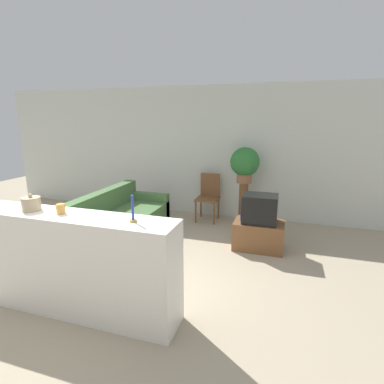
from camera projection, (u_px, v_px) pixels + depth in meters
name	position (u px, v px, depth m)	size (l,w,h in m)	color
ground_plane	(96.00, 294.00, 3.58)	(14.00, 14.00, 0.00)	tan
wall_back	(187.00, 152.00, 6.43)	(9.00, 0.06, 2.70)	silver
couch	(120.00, 224.00, 5.09)	(0.92, 2.03, 0.84)	#476B3D
tv_stand	(258.00, 235.00, 4.79)	(0.78, 0.50, 0.45)	brown
television	(260.00, 209.00, 4.69)	(0.54, 0.42, 0.44)	black
wooden_chair	(209.00, 195.00, 6.11)	(0.44, 0.44, 0.95)	brown
plant_stand	(243.00, 204.00, 5.86)	(0.18, 0.18, 0.84)	brown
potted_plant	(245.00, 163.00, 5.66)	(0.55, 0.55, 0.68)	#8E5B3D
foreground_counter	(74.00, 264.00, 3.16)	(2.30, 0.44, 1.09)	white
decorative_bowl	(31.00, 204.00, 3.15)	(0.19, 0.19, 0.18)	tan
candle_jar	(61.00, 209.00, 3.04)	(0.09, 0.09, 0.10)	gold
candlestick	(133.00, 213.00, 2.79)	(0.07, 0.07, 0.26)	#B7933D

